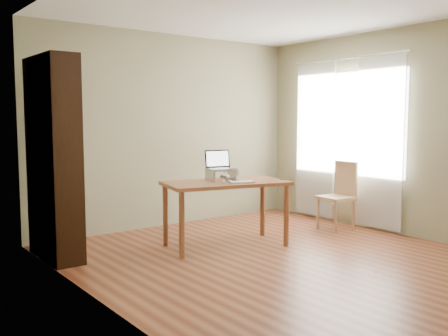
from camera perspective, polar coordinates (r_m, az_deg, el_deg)
room at (r=5.11m, az=7.30°, el=3.79°), size 4.04×4.54×2.64m
bookshelf at (r=5.47m, az=-18.85°, el=1.01°), size 0.30×0.90×2.10m
curtains at (r=7.05m, az=13.72°, el=3.11°), size 0.03×1.90×2.25m
desk at (r=5.70m, az=0.21°, el=-2.54°), size 1.51×1.00×0.75m
laptop_stand at (r=5.74m, az=-0.28°, el=-0.65°), size 0.32×0.25×0.13m
laptop at (r=5.78m, az=-0.60°, el=0.43°), size 0.35×0.32×0.22m
keyboard at (r=5.56m, az=2.08°, el=-1.63°), size 0.30×0.21×0.02m
coaster at (r=5.93m, az=6.86°, el=-1.27°), size 0.11×0.11×0.01m
cat at (r=5.78m, az=-0.34°, el=-0.82°), size 0.24×0.48×0.14m
chair at (r=6.79m, az=13.05°, el=-2.79°), size 0.42×0.42×0.90m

